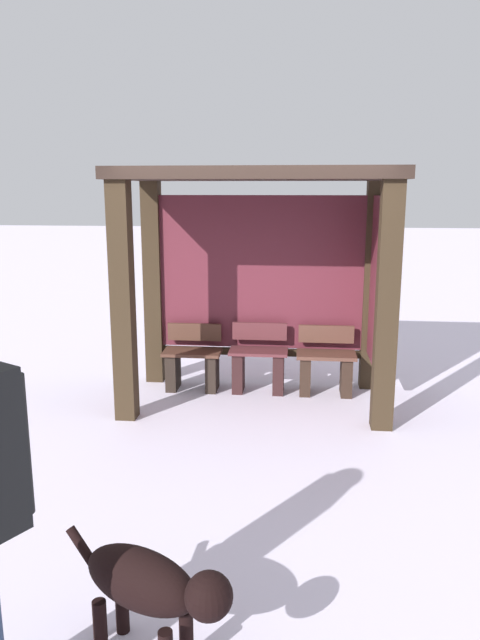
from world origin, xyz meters
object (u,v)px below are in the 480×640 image
(bench_center_inside, at_px, (259,364))
(dog, at_px, (151,586))
(bench_left_inside, at_px, (193,364))
(bench_right_inside, at_px, (326,367))
(bus_shelter, at_px, (267,244))

(bench_center_inside, bearing_deg, dog, -93.13)
(bench_left_inside, xyz_separation_m, bench_right_inside, (1.51, -0.00, 0.01))
(bus_shelter, distance_m, dog, 4.11)
(bench_center_inside, height_order, dog, bench_center_inside)
(bench_left_inside, xyz_separation_m, bench_center_inside, (0.76, -0.00, 0.02))
(bus_shelter, relative_size, bench_right_inside, 3.75)
(bus_shelter, height_order, bench_right_inside, bus_shelter)
(bench_center_inside, bearing_deg, bus_shelter, -60.66)
(bench_left_inside, bearing_deg, bench_right_inside, -0.03)
(dog, bearing_deg, bus_shelter, 85.43)
(bus_shelter, height_order, bench_center_inside, bus_shelter)
(bench_right_inside, height_order, dog, bench_right_inside)
(bench_left_inside, relative_size, dog, 0.81)
(dog, bearing_deg, bench_left_inside, 97.50)
(bench_center_inside, height_order, bench_right_inside, bench_center_inside)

